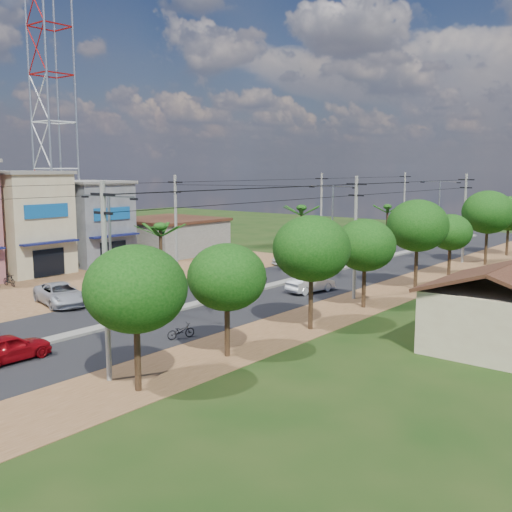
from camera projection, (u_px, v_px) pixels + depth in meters
The scene contains 38 objects.
ground at pixel (113, 326), 36.34m from camera, with size 160.00×160.00×0.00m, color black.
road at pixel (265, 288), 47.88m from camera, with size 12.00×110.00×0.04m, color black.
median at pixel (287, 282), 50.18m from camera, with size 1.00×90.00×0.18m, color #605E56.
dirt_lot_west at pixel (79, 279), 51.82m from camera, with size 18.00×46.00×0.04m, color brown.
dirt_shoulder_east at pixel (359, 303), 42.60m from camera, with size 5.00×90.00×0.03m, color brown.
shophouse_cream at pixel (22, 222), 54.72m from camera, with size 9.00×6.40×9.30m.
shophouse_grey at pixel (87, 222), 60.18m from camera, with size 9.00×6.40×8.30m.
low_shed at pixel (168, 236), 67.58m from camera, with size 10.40×10.40×3.95m.
telecom_tower at pixel (52, 74), 61.13m from camera, with size 3.80×3.80×43.00m.
house_east_near at pixel (507, 306), 31.26m from camera, with size 7.60×7.50×4.60m.
tree_east_a at pixel (136, 289), 25.17m from camera, with size 4.40×4.40×6.37m.
tree_east_b at pixel (227, 277), 29.96m from camera, with size 4.00×4.00×5.83m.
tree_east_c at pixel (311, 249), 34.99m from camera, with size 4.60×4.60×6.83m.
tree_east_d at pixel (365, 245), 40.64m from camera, with size 4.20×4.20×6.13m.
tree_east_e at pixel (418, 226), 46.57m from camera, with size 4.80×4.80×7.14m.
tree_east_f at pixel (451, 232), 53.15m from camera, with size 3.80×3.80×5.52m.
tree_east_g at pixel (488, 212), 58.73m from camera, with size 5.00×5.00×7.38m.
tree_east_h at pixel (509, 214), 65.16m from camera, with size 4.40×4.40×6.52m.
palm_median_near at pixel (160, 231), 38.62m from camera, with size 2.00×2.00×6.15m.
palm_median_mid at pixel (301, 211), 50.88m from camera, with size 2.00×2.00×6.55m.
palm_median_far at pixel (387, 209), 63.28m from camera, with size 2.00×2.00×5.85m.
streetlight_near at pixel (110, 249), 35.65m from camera, with size 5.10×0.18×8.00m.
streetlight_mid at pixel (332, 220), 54.89m from camera, with size 5.10×0.18×8.00m.
streetlight_far at pixel (439, 207), 74.13m from camera, with size 5.10×0.18×8.00m.
utility_pole_w_b at pixel (176, 227), 49.24m from camera, with size 1.60×0.24×9.00m.
utility_pole_w_c at pixel (321, 212), 66.17m from camera, with size 1.60×0.24×9.00m.
utility_pole_w_d at pixel (404, 203), 82.33m from camera, with size 1.60×0.24×9.00m.
utility_pole_e_a at pixel (106, 277), 26.37m from camera, with size 1.60×0.24×9.00m.
utility_pole_e_b at pixel (355, 235), 43.30m from camera, with size 1.60×0.24×9.00m.
utility_pole_e_c at pixel (464, 216), 60.23m from camera, with size 1.60×0.24×9.00m.
car_red_near at pixel (9, 349), 29.55m from camera, with size 1.65×4.10×1.40m, color maroon.
car_silver_mid at pixel (311, 284), 46.16m from camera, with size 1.45×4.15×1.37m, color #ABADB4.
car_white_far at pixel (297, 256), 59.83m from camera, with size 2.20×5.41×1.57m, color silver.
car_parked_silver at pixel (61, 295), 41.92m from camera, with size 2.50×5.43×1.51m, color #ABADB4.
car_parked_dark at pixel (110, 286), 45.20m from camera, with size 1.64×4.07×1.39m, color black.
moto_rider_east at pixel (181, 332), 33.57m from camera, with size 0.58×1.65×0.87m, color black.
moto_rider_west_a at pixel (261, 279), 49.30m from camera, with size 0.63×1.80×0.94m, color black.
moto_rider_west_b at pixel (327, 253), 64.08m from camera, with size 0.52×1.83×1.10m, color black.
Camera 1 is at (28.97, -22.02, 9.52)m, focal length 42.00 mm.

